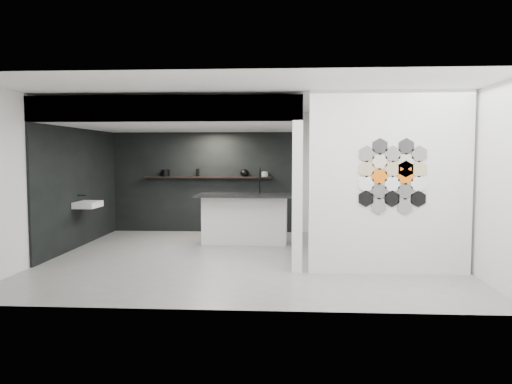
% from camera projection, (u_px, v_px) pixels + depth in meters
% --- Properties ---
extents(floor, '(7.00, 6.00, 0.01)m').
position_uv_depth(floor, '(249.00, 258.00, 8.85)').
color(floor, slate).
extents(partition_panel, '(2.45, 0.15, 2.80)m').
position_uv_depth(partition_panel, '(389.00, 183.00, 7.62)').
color(partition_panel, silver).
rests_on(partition_panel, floor).
extents(bay_clad_back, '(4.40, 0.04, 2.35)m').
position_uv_depth(bay_clad_back, '(204.00, 182.00, 11.80)').
color(bay_clad_back, black).
rests_on(bay_clad_back, floor).
extents(bay_clad_left, '(0.04, 4.00, 2.35)m').
position_uv_depth(bay_clad_left, '(80.00, 187.00, 9.97)').
color(bay_clad_left, black).
rests_on(bay_clad_left, floor).
extents(bulkhead, '(4.40, 4.00, 0.40)m').
position_uv_depth(bulkhead, '(187.00, 118.00, 9.73)').
color(bulkhead, silver).
rests_on(bulkhead, corner_column).
extents(corner_column, '(0.16, 0.16, 2.35)m').
position_uv_depth(corner_column, '(297.00, 197.00, 7.72)').
color(corner_column, silver).
rests_on(corner_column, floor).
extents(fascia_beam, '(4.40, 0.16, 0.40)m').
position_uv_depth(fascia_beam, '(162.00, 109.00, 7.82)').
color(fascia_beam, silver).
rests_on(fascia_beam, corner_column).
extents(wall_basin, '(0.40, 0.60, 0.12)m').
position_uv_depth(wall_basin, '(88.00, 205.00, 9.78)').
color(wall_basin, silver).
rests_on(wall_basin, bay_clad_left).
extents(display_shelf, '(3.00, 0.15, 0.04)m').
position_uv_depth(display_shelf, '(207.00, 177.00, 11.68)').
color(display_shelf, black).
rests_on(display_shelf, bay_clad_back).
extents(kitchen_island, '(1.97, 0.93, 1.56)m').
position_uv_depth(kitchen_island, '(245.00, 218.00, 10.27)').
color(kitchen_island, silver).
rests_on(kitchen_island, floor).
extents(stockpot, '(0.23, 0.23, 0.15)m').
position_uv_depth(stockpot, '(165.00, 173.00, 11.73)').
color(stockpot, black).
rests_on(stockpot, display_shelf).
extents(kettle, '(0.21, 0.21, 0.17)m').
position_uv_depth(kettle, '(244.00, 173.00, 11.62)').
color(kettle, black).
rests_on(kettle, display_shelf).
extents(glass_bowl, '(0.20, 0.20, 0.11)m').
position_uv_depth(glass_bowl, '(265.00, 174.00, 11.59)').
color(glass_bowl, gray).
rests_on(glass_bowl, display_shelf).
extents(glass_vase, '(0.11, 0.11, 0.12)m').
position_uv_depth(glass_vase, '(265.00, 174.00, 11.59)').
color(glass_vase, gray).
rests_on(glass_vase, display_shelf).
extents(bottle_dark, '(0.07, 0.07, 0.18)m').
position_uv_depth(bottle_dark, '(198.00, 172.00, 11.68)').
color(bottle_dark, black).
rests_on(bottle_dark, display_shelf).
extents(utensil_cup, '(0.10, 0.10, 0.10)m').
position_uv_depth(utensil_cup, '(162.00, 174.00, 11.74)').
color(utensil_cup, black).
rests_on(utensil_cup, display_shelf).
extents(hex_tile_cluster, '(1.04, 0.02, 1.16)m').
position_uv_depth(hex_tile_cluster, '(393.00, 176.00, 7.52)').
color(hex_tile_cluster, black).
rests_on(hex_tile_cluster, partition_panel).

